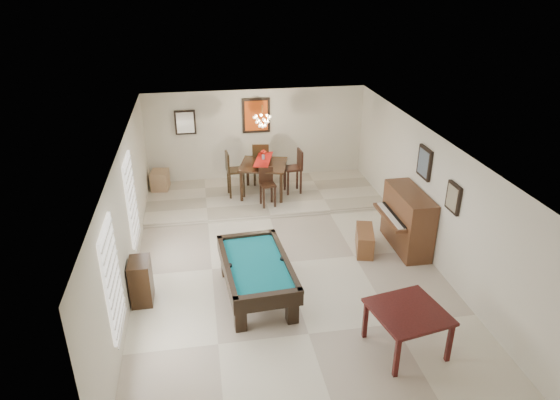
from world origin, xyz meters
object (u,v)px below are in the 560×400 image
object	(u,v)px
dining_chair_south	(268,188)
flower_vase	(263,155)
dining_chair_north	(261,163)
dining_chair_east	(293,171)
upright_piano	(401,221)
dining_chair_west	(236,174)
piano_bench	(365,240)
dining_table	(264,177)
square_table	(406,329)
apothecary_chest	(141,281)
chandelier	(262,117)
corner_bench	(160,180)
pool_table	(257,280)

from	to	relation	value
dining_chair_south	flower_vase	bearing A→B (deg)	82.54
dining_chair_north	dining_chair_east	world-z (taller)	dining_chair_north
upright_piano	flower_vase	distance (m)	3.99
dining_chair_west	dining_chair_east	bearing A→B (deg)	-96.44
upright_piano	piano_bench	bearing A→B (deg)	-179.12
dining_table	dining_chair_north	size ratio (longest dim) A/B	0.98
dining_chair_south	dining_chair_west	distance (m)	1.05
piano_bench	flower_vase	size ratio (longest dim) A/B	3.37
square_table	apothecary_chest	bearing A→B (deg)	154.66
square_table	apothecary_chest	xyz separation A→B (m)	(-4.21, 1.99, 0.05)
square_table	chandelier	xyz separation A→B (m)	(-1.43, 6.03, 1.83)
square_table	dining_chair_south	distance (m)	5.55
corner_bench	chandelier	distance (m)	3.35
apothecary_chest	dining_table	world-z (taller)	dining_table
piano_bench	flower_vase	bearing A→B (deg)	119.78
piano_bench	apothecary_chest	world-z (taller)	apothecary_chest
flower_vase	dining_chair_west	size ratio (longest dim) A/B	0.22
flower_vase	dining_chair_north	world-z (taller)	flower_vase
dining_chair_east	corner_bench	bearing A→B (deg)	-107.59
corner_bench	upright_piano	bearing A→B (deg)	-36.29
square_table	pool_table	bearing A→B (deg)	140.26
dining_chair_east	chandelier	bearing A→B (deg)	-91.82
dining_table	dining_chair_south	size ratio (longest dim) A/B	1.20
dining_chair_north	corner_bench	world-z (taller)	dining_chair_north
dining_chair_south	chandelier	world-z (taller)	chandelier
flower_vase	dining_chair_east	bearing A→B (deg)	-1.06
dining_table	corner_bench	world-z (taller)	dining_table
pool_table	square_table	xyz separation A→B (m)	(2.14, -1.78, 0.01)
apothecary_chest	flower_vase	world-z (taller)	flower_vase
flower_vase	apothecary_chest	bearing A→B (deg)	-124.37
dining_table	dining_chair_north	bearing A→B (deg)	88.02
dining_chair_west	pool_table	bearing A→B (deg)	175.34
square_table	corner_bench	distance (m)	8.01
upright_piano	chandelier	xyz separation A→B (m)	(-2.54, 2.99, 1.55)
square_table	flower_vase	size ratio (longest dim) A/B	4.09
piano_bench	dining_chair_east	size ratio (longest dim) A/B	0.76
chandelier	dining_chair_east	bearing A→B (deg)	2.67
upright_piano	dining_table	world-z (taller)	upright_piano
piano_bench	pool_table	bearing A→B (deg)	-153.25
pool_table	dining_chair_east	size ratio (longest dim) A/B	1.85
flower_vase	pool_table	bearing A→B (deg)	-99.63
square_table	piano_bench	bearing A→B (deg)	83.70
pool_table	upright_piano	distance (m)	3.50
piano_bench	corner_bench	xyz separation A→B (m)	(-4.44, 3.85, 0.12)
flower_vase	dining_chair_west	bearing A→B (deg)	177.27
upright_piano	corner_bench	world-z (taller)	upright_piano
square_table	flower_vase	distance (m)	6.30
chandelier	piano_bench	bearing A→B (deg)	-59.55
pool_table	corner_bench	world-z (taller)	pool_table
piano_bench	flower_vase	distance (m)	3.65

